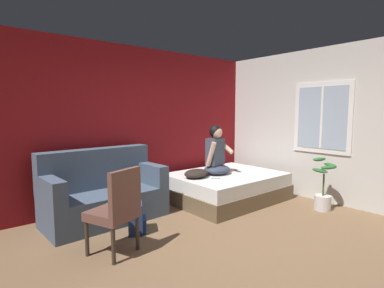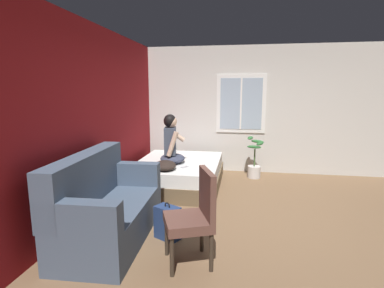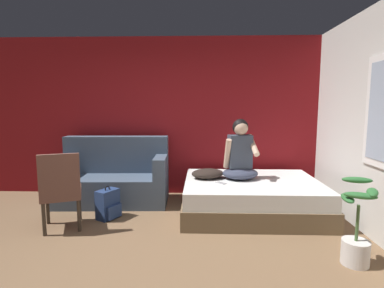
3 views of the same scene
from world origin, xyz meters
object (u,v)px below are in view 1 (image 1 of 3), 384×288
cell_phone (216,179)px  person_seated (216,154)px  bed (226,187)px  couch (104,194)px  side_chair (117,208)px  throw_pillow (196,173)px  potted_plant (323,192)px  backpack (136,218)px

cell_phone → person_seated: bearing=-6.3°
bed → couch: couch is taller
side_chair → throw_pillow: bearing=23.3°
bed → potted_plant: potted_plant is taller
person_seated → backpack: (-1.84, -0.39, -0.64)m
side_chair → throw_pillow: (1.82, 0.78, 0.02)m
person_seated → cell_phone: person_seated is taller
throw_pillow → side_chair: bearing=-156.7°
backpack → bed: bearing=8.5°
bed → potted_plant: bearing=-61.0°
cell_phone → potted_plant: bearing=-96.1°
potted_plant → couch: bearing=147.5°
backpack → potted_plant: potted_plant is taller
throw_pillow → couch: bearing=166.9°
side_chair → person_seated: bearing=18.9°
backpack → potted_plant: size_ratio=0.54×
person_seated → throw_pillow: person_seated is taller
couch → throw_pillow: (1.49, -0.35, 0.16)m
bed → cell_phone: bearing=-156.1°
throw_pillow → potted_plant: size_ratio=0.56×
person_seated → potted_plant: person_seated is taller
backpack → couch: bearing=99.6°
couch → throw_pillow: size_ratio=3.61×
couch → potted_plant: bearing=-32.5°
couch → person_seated: bearing=-9.9°
person_seated → backpack: person_seated is taller
couch → cell_phone: couch is taller
couch → side_chair: (-0.33, -1.13, 0.14)m
backpack → throw_pillow: throw_pillow is taller
couch → backpack: 0.77m
side_chair → throw_pillow: side_chair is taller
couch → person_seated: (1.97, -0.34, 0.44)m
cell_phone → potted_plant: (1.24, -1.22, -0.18)m
backpack → throw_pillow: size_ratio=0.95×
throw_pillow → potted_plant: potted_plant is taller
throw_pillow → person_seated: bearing=0.5°
person_seated → cell_phone: (-0.29, -0.30, -0.35)m
backpack → cell_phone: (1.55, 0.10, 0.29)m
cell_phone → side_chair: bearing=142.2°
couch → potted_plant: size_ratio=2.04×
side_chair → cell_phone: (2.00, 0.49, -0.05)m
throw_pillow → potted_plant: bearing=-46.8°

